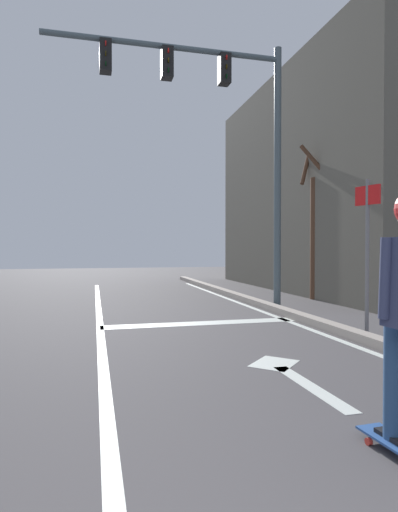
# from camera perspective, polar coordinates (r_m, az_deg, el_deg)

# --- Properties ---
(lane_line_center) EXTENTS (0.12, 20.00, 0.01)m
(lane_line_center) POSITION_cam_1_polar(r_m,az_deg,el_deg) (5.93, -13.09, -12.07)
(lane_line_center) COLOR silver
(lane_line_center) RESTS_ON ground
(lane_line_curbside) EXTENTS (0.12, 20.00, 0.01)m
(lane_line_curbside) POSITION_cam_1_polar(r_m,az_deg,el_deg) (6.87, 16.89, -10.27)
(lane_line_curbside) COLOR silver
(lane_line_curbside) RESTS_ON ground
(stop_bar) EXTENTS (3.53, 0.40, 0.01)m
(stop_bar) POSITION_cam_1_polar(r_m,az_deg,el_deg) (7.62, 0.27, -9.12)
(stop_bar) COLOR silver
(stop_bar) RESTS_ON ground
(lane_arrow_stem) EXTENTS (0.16, 1.40, 0.01)m
(lane_arrow_stem) POSITION_cam_1_polar(r_m,az_deg,el_deg) (4.39, 14.95, -16.76)
(lane_arrow_stem) COLOR silver
(lane_arrow_stem) RESTS_ON ground
(lane_arrow_head) EXTENTS (0.71, 0.71, 0.01)m
(lane_arrow_head) POSITION_cam_1_polar(r_m,az_deg,el_deg) (5.12, 10.19, -14.16)
(lane_arrow_head) COLOR silver
(lane_arrow_head) RESTS_ON ground
(curb_strip) EXTENTS (0.24, 24.00, 0.14)m
(curb_strip) POSITION_cam_1_polar(r_m,az_deg,el_deg) (6.99, 18.68, -9.53)
(curb_strip) COLOR #A1958A
(curb_strip) RESTS_ON ground
(traffic_signal_mast) EXTENTS (5.12, 0.34, 5.85)m
(traffic_signal_mast) POSITION_cam_1_polar(r_m,az_deg,el_deg) (9.61, 2.30, 19.10)
(traffic_signal_mast) COLOR #4F5F65
(traffic_signal_mast) RESTS_ON ground
(street_sign_post) EXTENTS (0.16, 0.43, 2.42)m
(street_sign_post) POSITION_cam_1_polar(r_m,az_deg,el_deg) (7.06, 21.91, 2.83)
(street_sign_post) COLOR slate
(street_sign_post) RESTS_ON ground
(roadside_tree) EXTENTS (1.02, 1.01, 4.07)m
(roadside_tree) POSITION_cam_1_polar(r_m,az_deg,el_deg) (11.57, 15.60, 3.38)
(roadside_tree) COLOR #523624
(roadside_tree) RESTS_ON ground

